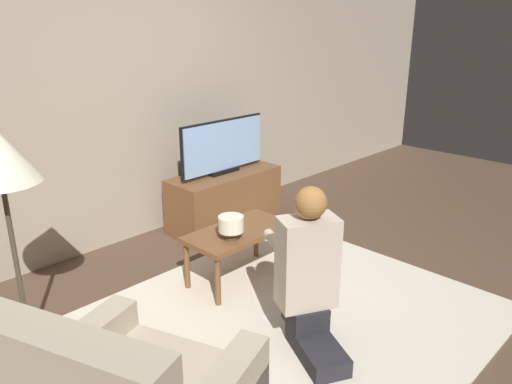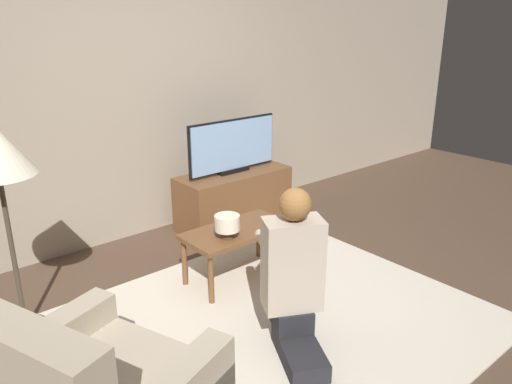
# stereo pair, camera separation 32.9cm
# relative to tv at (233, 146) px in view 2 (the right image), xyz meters

# --- Properties ---
(ground_plane) EXTENTS (10.00, 10.00, 0.00)m
(ground_plane) POSITION_rel_tv_xyz_m (-0.85, -1.51, -0.78)
(ground_plane) COLOR brown
(wall_back) EXTENTS (10.00, 0.06, 2.60)m
(wall_back) POSITION_rel_tv_xyz_m (-0.85, 0.42, 0.52)
(wall_back) COLOR tan
(wall_back) RESTS_ON ground_plane
(rug) EXTENTS (2.62, 2.22, 0.02)m
(rug) POSITION_rel_tv_xyz_m (-0.85, -1.51, -0.77)
(rug) COLOR beige
(rug) RESTS_ON ground_plane
(tv_stand) EXTENTS (1.10, 0.45, 0.52)m
(tv_stand) POSITION_rel_tv_xyz_m (0.00, -0.00, -0.52)
(tv_stand) COLOR brown
(tv_stand) RESTS_ON ground_plane
(tv) EXTENTS (0.96, 0.08, 0.50)m
(tv) POSITION_rel_tv_xyz_m (0.00, 0.00, 0.00)
(tv) COLOR black
(tv) RESTS_ON tv_stand
(coffee_table) EXTENTS (0.80, 0.42, 0.41)m
(coffee_table) POSITION_rel_tv_xyz_m (-0.66, -0.88, -0.42)
(coffee_table) COLOR brown
(coffee_table) RESTS_ON ground_plane
(person_kneeling) EXTENTS (0.60, 0.83, 1.00)m
(person_kneeling) POSITION_rel_tv_xyz_m (-0.92, -1.74, -0.28)
(person_kneeling) COLOR #232328
(person_kneeling) RESTS_ON rug
(table_lamp) EXTENTS (0.18, 0.18, 0.17)m
(table_lamp) POSITION_rel_tv_xyz_m (-0.80, -0.96, -0.26)
(table_lamp) COLOR #4C3823
(table_lamp) RESTS_ON coffee_table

